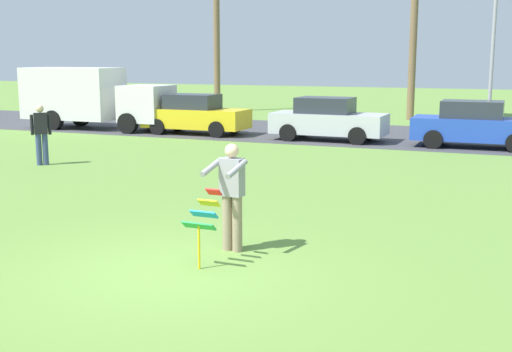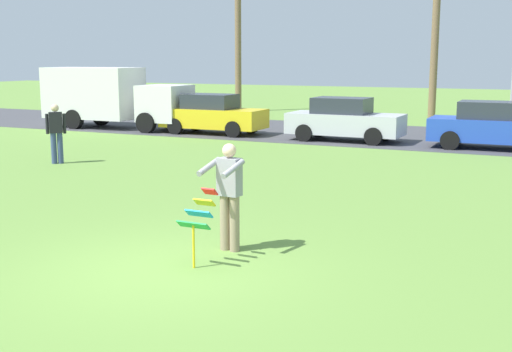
{
  "view_description": "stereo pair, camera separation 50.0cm",
  "coord_description": "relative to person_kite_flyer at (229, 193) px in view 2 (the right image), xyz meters",
  "views": [
    {
      "loc": [
        4.65,
        -7.95,
        3.06
      ],
      "look_at": [
        0.44,
        2.33,
        1.05
      ],
      "focal_mm": 46.2,
      "sensor_mm": 36.0,
      "label": 1
    },
    {
      "loc": [
        5.11,
        -7.75,
        3.06
      ],
      "look_at": [
        0.44,
        2.33,
        1.05
      ],
      "focal_mm": 46.2,
      "sensor_mm": 36.0,
      "label": 2
    }
  ],
  "objects": [
    {
      "name": "ground_plane",
      "position": [
        -0.44,
        -1.31,
        -0.95
      ],
      "size": [
        120.0,
        120.0,
        0.0
      ],
      "primitive_type": "plane",
      "color": "olive"
    },
    {
      "name": "road_strip",
      "position": [
        -0.44,
        16.7,
        -0.95
      ],
      "size": [
        120.0,
        8.0,
        0.01
      ],
      "primitive_type": "cube",
      "color": "#424247",
      "rests_on": "ground"
    },
    {
      "name": "person_kite_flyer",
      "position": [
        0.0,
        0.0,
        0.0
      ],
      "size": [
        0.58,
        0.68,
        1.73
      ],
      "color": "gray",
      "rests_on": "ground"
    },
    {
      "name": "kite_held",
      "position": [
        -0.06,
        -0.84,
        -0.2
      ],
      "size": [
        0.51,
        0.64,
        1.12
      ],
      "color": "red",
      "rests_on": "ground"
    },
    {
      "name": "parked_truck_white_box",
      "position": [
        -13.19,
        14.3,
        0.46
      ],
      "size": [
        6.7,
        2.12,
        2.62
      ],
      "color": "silver",
      "rests_on": "ground"
    },
    {
      "name": "parked_car_yellow",
      "position": [
        -8.07,
        14.3,
        -0.18
      ],
      "size": [
        4.21,
        1.85,
        1.6
      ],
      "color": "yellow",
      "rests_on": "ground"
    },
    {
      "name": "parked_car_silver",
      "position": [
        -2.55,
        14.3,
        -0.18
      ],
      "size": [
        4.22,
        1.88,
        1.6
      ],
      "color": "silver",
      "rests_on": "ground"
    },
    {
      "name": "parked_car_blue",
      "position": [
        2.65,
        14.3,
        -0.18
      ],
      "size": [
        4.21,
        1.86,
        1.6
      ],
      "color": "#2347B7",
      "rests_on": "ground"
    },
    {
      "name": "person_walker_near",
      "position": [
        -8.57,
        5.73,
        -0.02
      ],
      "size": [
        0.47,
        0.39,
        1.73
      ],
      "color": "#384772",
      "rests_on": "ground"
    }
  ]
}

